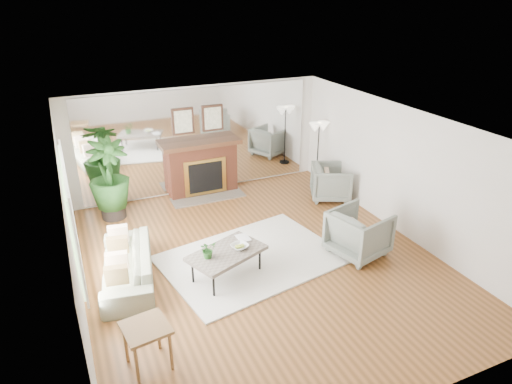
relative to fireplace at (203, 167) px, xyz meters
name	(u,v)px	position (x,y,z in m)	size (l,w,h in m)	color
ground	(260,261)	(0.00, -3.26, -0.66)	(7.00, 7.00, 0.00)	brown
wall_left	(72,233)	(-2.99, -3.26, 0.59)	(0.02, 7.00, 2.50)	silver
wall_right	(401,171)	(2.99, -3.26, 0.59)	(0.02, 7.00, 2.50)	silver
wall_back	(198,140)	(0.00, 0.23, 0.59)	(6.00, 0.02, 2.50)	silver
mirror_panel	(199,140)	(0.00, 0.21, 0.59)	(5.40, 0.04, 2.40)	silver
window_panel	(71,215)	(-2.96, -2.86, 0.69)	(0.04, 2.40, 1.50)	#B2E09E
fireplace	(203,167)	(0.00, 0.00, 0.00)	(1.85, 0.83, 2.05)	brown
area_rug	(252,259)	(-0.12, -3.16, -0.64)	(3.06, 2.18, 0.03)	white
coffee_table	(227,254)	(-0.71, -3.48, -0.20)	(1.44, 1.15, 0.50)	#6B6054
sofa	(127,266)	(-2.26, -2.91, -0.36)	(2.02, 0.79, 0.59)	gray
armchair_back	(331,182)	(2.60, -1.48, -0.26)	(0.86, 0.88, 0.80)	gray
armchair_front	(359,233)	(1.74, -3.75, -0.23)	(0.92, 0.95, 0.86)	gray
side_table	(146,333)	(-2.33, -4.93, -0.13)	(0.63, 0.63, 0.63)	brown
potted_ficus	(109,177)	(-2.14, -0.44, 0.27)	(0.99, 0.99, 1.74)	black
floor_lamp	(319,132)	(2.70, -0.67, 0.70)	(0.52, 0.29, 1.59)	black
tabletop_plant	(208,250)	(-1.05, -3.53, -0.01)	(0.26, 0.23, 0.29)	#2B5E22
fruit_bowl	(240,246)	(-0.48, -3.47, -0.12)	(0.28, 0.28, 0.07)	brown
book	(238,239)	(-0.40, -3.20, -0.15)	(0.21, 0.29, 0.02)	brown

